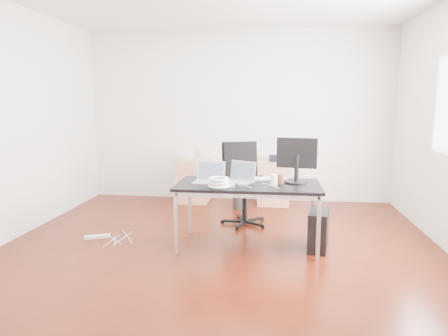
# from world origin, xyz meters

# --- Properties ---
(room_shell) EXTENTS (5.00, 5.00, 5.00)m
(room_shell) POSITION_xyz_m (0.04, 0.00, 1.40)
(room_shell) COLOR #3C1106
(room_shell) RESTS_ON ground
(desk) EXTENTS (1.60, 0.80, 0.73)m
(desk) POSITION_xyz_m (0.31, 0.24, 0.68)
(desk) COLOR black
(desk) RESTS_ON ground
(office_chair) EXTENTS (0.62, 0.63, 1.08)m
(office_chair) POSITION_xyz_m (0.18, 1.14, 0.61)
(office_chair) COLOR black
(office_chair) RESTS_ON ground
(filing_cabinet_left) EXTENTS (0.50, 0.50, 0.70)m
(filing_cabinet_left) POSITION_xyz_m (-0.71, 2.23, 0.35)
(filing_cabinet_left) COLOR tan
(filing_cabinet_left) RESTS_ON ground
(filing_cabinet_right) EXTENTS (0.50, 0.50, 0.70)m
(filing_cabinet_right) POSITION_xyz_m (0.60, 2.23, 0.35)
(filing_cabinet_right) COLOR tan
(filing_cabinet_right) RESTS_ON ground
(pc_tower) EXTENTS (0.28, 0.48, 0.44)m
(pc_tower) POSITION_xyz_m (1.10, 0.24, 0.22)
(pc_tower) COLOR black
(pc_tower) RESTS_ON ground
(wastebasket) EXTENTS (0.27, 0.27, 0.28)m
(wastebasket) POSITION_xyz_m (0.09, 1.87, 0.14)
(wastebasket) COLOR black
(wastebasket) RESTS_ON ground
(power_strip) EXTENTS (0.30, 0.17, 0.04)m
(power_strip) POSITION_xyz_m (-1.52, 0.27, 0.02)
(power_strip) COLOR white
(power_strip) RESTS_ON ground
(laptop_left) EXTENTS (0.35, 0.28, 0.23)m
(laptop_left) POSITION_xyz_m (-0.13, 0.25, 0.79)
(laptop_left) COLOR silver
(laptop_left) RESTS_ON desk
(laptop_right) EXTENTS (0.41, 0.38, 0.23)m
(laptop_right) POSITION_xyz_m (0.21, 0.31, 0.79)
(laptop_right) COLOR silver
(laptop_right) RESTS_ON desk
(monitor) EXTENTS (0.45, 0.26, 0.51)m
(monitor) POSITION_xyz_m (0.85, 0.35, 1.01)
(monitor) COLOR black
(monitor) RESTS_ON desk
(keyboard) EXTENTS (0.46, 0.25, 0.02)m
(keyboard) POSITION_xyz_m (0.53, 0.50, 0.74)
(keyboard) COLOR white
(keyboard) RESTS_ON desk
(cup_white) EXTENTS (0.10, 0.10, 0.12)m
(cup_white) POSITION_xyz_m (0.60, 0.19, 0.79)
(cup_white) COLOR white
(cup_white) RESTS_ON desk
(cup_brown) EXTENTS (0.08, 0.08, 0.10)m
(cup_brown) POSITION_xyz_m (0.67, 0.29, 0.78)
(cup_brown) COLOR #5E2C20
(cup_brown) RESTS_ON desk
(cable_coil) EXTENTS (0.24, 0.24, 0.11)m
(cable_coil) POSITION_xyz_m (0.01, -0.00, 0.78)
(cable_coil) COLOR white
(cable_coil) RESTS_ON desk
(power_adapter) EXTENTS (0.08, 0.08, 0.03)m
(power_adapter) POSITION_xyz_m (0.14, 0.04, 0.74)
(power_adapter) COLOR white
(power_adapter) RESTS_ON desk
(speaker) EXTENTS (0.09, 0.08, 0.18)m
(speaker) POSITION_xyz_m (-0.64, 2.18, 0.79)
(speaker) COLOR #9E9E9E
(speaker) RESTS_ON filing_cabinet_left
(navy_garment) EXTENTS (0.32, 0.26, 0.09)m
(navy_garment) POSITION_xyz_m (0.68, 2.23, 0.74)
(navy_garment) COLOR black
(navy_garment) RESTS_ON filing_cabinet_right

